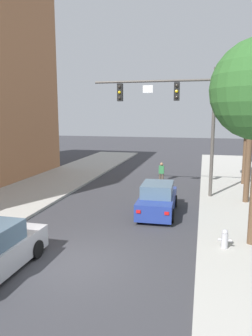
{
  "coord_description": "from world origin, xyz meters",
  "views": [
    {
      "loc": [
        4.08,
        -9.52,
        5.03
      ],
      "look_at": [
        -0.13,
        7.78,
        2.0
      ],
      "focal_mm": 34.05,
      "sensor_mm": 36.0,
      "label": 1
    }
  ],
  "objects_px": {
    "traffic_signal_mast": "(178,108)",
    "street_tree_second": "(252,104)",
    "pedestrian_crossing_road": "(161,173)",
    "car_lead_blue": "(158,200)",
    "street_tree_third": "(249,99)",
    "fire_hydrant": "(225,239)"
  },
  "relations": [
    {
      "from": "car_lead_blue",
      "to": "street_tree_second",
      "type": "relative_size",
      "value": 0.62
    },
    {
      "from": "car_lead_blue",
      "to": "pedestrian_crossing_road",
      "type": "relative_size",
      "value": 2.61
    },
    {
      "from": "fire_hydrant",
      "to": "street_tree_third",
      "type": "xyz_separation_m",
      "value": [
        1.97,
        11.77,
        5.5
      ]
    },
    {
      "from": "traffic_signal_mast",
      "to": "pedestrian_crossing_road",
      "type": "xyz_separation_m",
      "value": [
        -1.25,
        2.9,
        -4.46
      ]
    },
    {
      "from": "traffic_signal_mast",
      "to": "pedestrian_crossing_road",
      "type": "distance_m",
      "value": 5.46
    },
    {
      "from": "car_lead_blue",
      "to": "fire_hydrant",
      "type": "relative_size",
      "value": 5.95
    },
    {
      "from": "car_lead_blue",
      "to": "traffic_signal_mast",
      "type": "bearing_deg",
      "value": 80.75
    },
    {
      "from": "car_lead_blue",
      "to": "street_tree_third",
      "type": "bearing_deg",
      "value": 57.0
    },
    {
      "from": "car_lead_blue",
      "to": "street_tree_second",
      "type": "bearing_deg",
      "value": 31.31
    },
    {
      "from": "fire_hydrant",
      "to": "street_tree_second",
      "type": "height_order",
      "value": "street_tree_second"
    },
    {
      "from": "fire_hydrant",
      "to": "pedestrian_crossing_road",
      "type": "bearing_deg",
      "value": 109.39
    },
    {
      "from": "traffic_signal_mast",
      "to": "pedestrian_crossing_road",
      "type": "height_order",
      "value": "traffic_signal_mast"
    },
    {
      "from": "street_tree_third",
      "to": "pedestrian_crossing_road",
      "type": "bearing_deg",
      "value": -167.93
    },
    {
      "from": "street_tree_third",
      "to": "fire_hydrant",
      "type": "bearing_deg",
      "value": -99.51
    },
    {
      "from": "car_lead_blue",
      "to": "street_tree_third",
      "type": "xyz_separation_m",
      "value": [
        5.03,
        7.75,
        5.28
      ]
    },
    {
      "from": "traffic_signal_mast",
      "to": "fire_hydrant",
      "type": "xyz_separation_m",
      "value": [
        2.47,
        -7.66,
        -4.87
      ]
    },
    {
      "from": "pedestrian_crossing_road",
      "to": "street_tree_third",
      "type": "xyz_separation_m",
      "value": [
        5.69,
        1.22,
        5.09
      ]
    },
    {
      "from": "pedestrian_crossing_road",
      "to": "street_tree_second",
      "type": "xyz_separation_m",
      "value": [
        5.25,
        -3.74,
        4.64
      ]
    },
    {
      "from": "pedestrian_crossing_road",
      "to": "car_lead_blue",
      "type": "bearing_deg",
      "value": -84.27
    },
    {
      "from": "pedestrian_crossing_road",
      "to": "fire_hydrant",
      "type": "height_order",
      "value": "pedestrian_crossing_road"
    },
    {
      "from": "traffic_signal_mast",
      "to": "street_tree_second",
      "type": "relative_size",
      "value": 1.09
    },
    {
      "from": "traffic_signal_mast",
      "to": "street_tree_second",
      "type": "height_order",
      "value": "traffic_signal_mast"
    }
  ]
}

